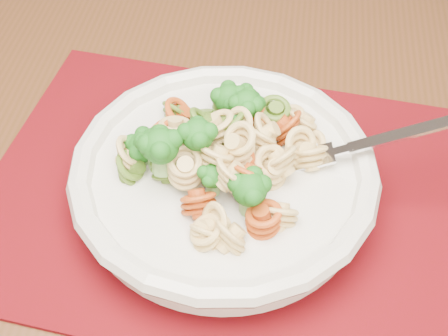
# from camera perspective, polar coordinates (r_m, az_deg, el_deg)

# --- Properties ---
(dining_table) EXTENTS (1.56, 1.02, 0.77)m
(dining_table) POSITION_cam_1_polar(r_m,az_deg,el_deg) (0.65, 2.92, -4.39)
(dining_table) COLOR #4A2814
(dining_table) RESTS_ON ground
(placemat) EXTENTS (0.43, 0.35, 0.00)m
(placemat) POSITION_cam_1_polar(r_m,az_deg,el_deg) (0.54, -0.66, -2.29)
(placemat) COLOR #55030F
(placemat) RESTS_ON dining_table
(pasta_bowl) EXTENTS (0.25, 0.25, 0.05)m
(pasta_bowl) POSITION_cam_1_polar(r_m,az_deg,el_deg) (0.51, 0.00, -0.78)
(pasta_bowl) COLOR beige
(pasta_bowl) RESTS_ON placemat
(pasta_broccoli_heap) EXTENTS (0.22, 0.22, 0.06)m
(pasta_broccoli_heap) POSITION_cam_1_polar(r_m,az_deg,el_deg) (0.50, -0.00, 0.45)
(pasta_broccoli_heap) COLOR tan
(pasta_broccoli_heap) RESTS_ON pasta_bowl
(fork) EXTENTS (0.18, 0.06, 0.08)m
(fork) POSITION_cam_1_polar(r_m,az_deg,el_deg) (0.51, 8.64, 1.06)
(fork) COLOR silver
(fork) RESTS_ON pasta_bowl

